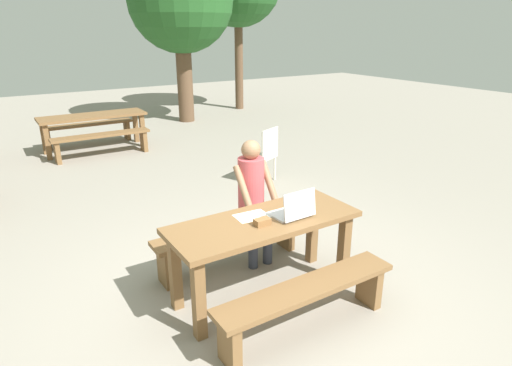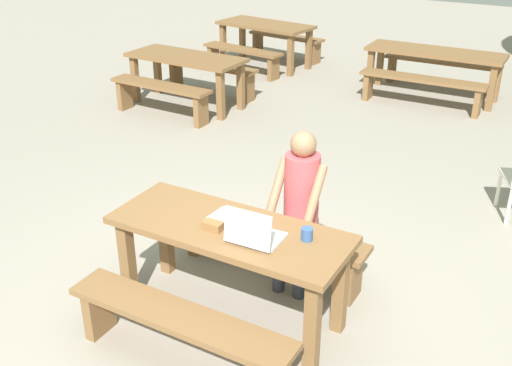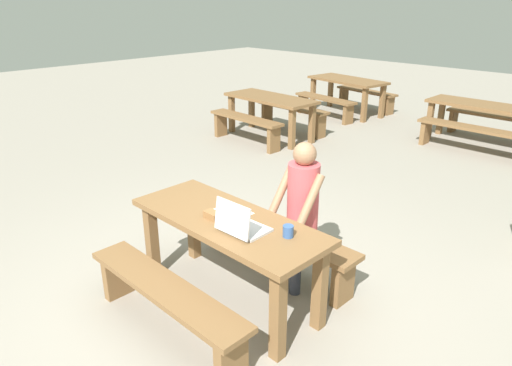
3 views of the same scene
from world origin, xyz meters
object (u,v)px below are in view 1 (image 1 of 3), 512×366
picnic_table_front (264,233)px  coffee_mug (306,198)px  laptop (293,210)px  person_seated (253,195)px  tree_right (180,1)px  small_pouch (262,222)px  picnic_table_distant (93,120)px  plastic_chair (263,154)px

picnic_table_front → coffee_mug: bearing=10.5°
laptop → person_seated: size_ratio=0.27×
picnic_table_front → tree_right: (2.64, 7.71, 2.33)m
picnic_table_front → laptop: bearing=-20.6°
picnic_table_front → tree_right: 8.47m
laptop → person_seated: person_seated is taller
small_pouch → picnic_table_distant: 6.11m
person_seated → plastic_chair: size_ratio=1.48×
small_pouch → person_seated: person_seated is taller
person_seated → laptop: bearing=-90.6°
plastic_chair → tree_right: size_ratio=0.21×
picnic_table_front → plastic_chair: size_ratio=1.95×
picnic_table_front → picnic_table_distant: 6.02m
coffee_mug → person_seated: size_ratio=0.07×
plastic_chair → person_seated: bearing=30.6°
coffee_mug → picnic_table_distant: 5.96m
person_seated → tree_right: size_ratio=0.31×
small_pouch → plastic_chair: size_ratio=0.16×
picnic_table_front → plastic_chair: bearing=56.8°
coffee_mug → plastic_chair: (1.17, 2.52, -0.35)m
picnic_table_front → tree_right: tree_right is taller
picnic_table_front → picnic_table_distant: picnic_table_front is taller
laptop → plastic_chair: laptop is taller
small_pouch → tree_right: tree_right is taller
tree_right → plastic_chair: bearing=-100.3°
picnic_table_front → person_seated: 0.66m
picnic_table_front → small_pouch: 0.20m
plastic_chair → tree_right: tree_right is taller
person_seated → plastic_chair: (1.46, 2.03, -0.29)m
picnic_table_distant → tree_right: size_ratio=0.47×
person_seated → picnic_table_distant: (-0.35, 5.43, -0.14)m
picnic_table_distant → tree_right: (2.73, 1.69, 2.35)m
coffee_mug → plastic_chair: 2.80m
laptop → picnic_table_distant: size_ratio=0.17×
plastic_chair → picnic_table_distant: (-1.81, 3.40, 0.14)m
plastic_chair → picnic_table_distant: plastic_chair is taller
picnic_table_distant → small_pouch: bearing=-89.6°
plastic_chair → tree_right: 5.74m
coffee_mug → tree_right: tree_right is taller
laptop → picnic_table_front: bearing=-22.3°
picnic_table_front → plastic_chair: (1.72, 2.62, -0.17)m
person_seated → picnic_table_distant: person_seated is taller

